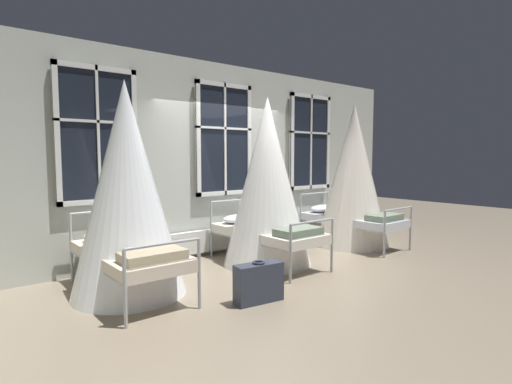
{
  "coord_description": "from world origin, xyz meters",
  "views": [
    {
      "loc": [
        -3.94,
        -4.71,
        1.64
      ],
      "look_at": [
        -0.18,
        -0.08,
        1.11
      ],
      "focal_mm": 28.59,
      "sensor_mm": 36.0,
      "label": 1
    }
  ],
  "objects_px": {
    "cot_first": "(127,193)",
    "cot_second": "(267,184)",
    "suitcase_dark": "(259,283)",
    "cot_third": "(353,178)"
  },
  "relations": [
    {
      "from": "cot_first",
      "to": "suitcase_dark",
      "type": "relative_size",
      "value": 4.34
    },
    {
      "from": "cot_third",
      "to": "cot_second",
      "type": "bearing_deg",
      "value": 89.17
    },
    {
      "from": "cot_first",
      "to": "cot_second",
      "type": "xyz_separation_m",
      "value": [
        2.17,
        0.01,
        0.0
      ]
    },
    {
      "from": "cot_third",
      "to": "suitcase_dark",
      "type": "bearing_deg",
      "value": 109.22
    },
    {
      "from": "cot_second",
      "to": "cot_first",
      "type": "bearing_deg",
      "value": 90.21
    },
    {
      "from": "cot_third",
      "to": "suitcase_dark",
      "type": "height_order",
      "value": "cot_third"
    },
    {
      "from": "suitcase_dark",
      "to": "cot_third",
      "type": "bearing_deg",
      "value": 27.91
    },
    {
      "from": "cot_first",
      "to": "cot_second",
      "type": "height_order",
      "value": "cot_second"
    },
    {
      "from": "cot_first",
      "to": "cot_third",
      "type": "height_order",
      "value": "cot_third"
    },
    {
      "from": "cot_third",
      "to": "suitcase_dark",
      "type": "distance_m",
      "value": 3.6
    }
  ]
}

